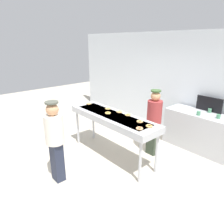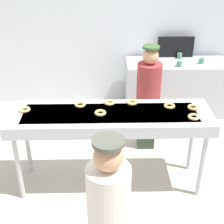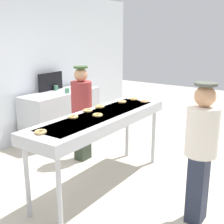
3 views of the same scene
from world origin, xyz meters
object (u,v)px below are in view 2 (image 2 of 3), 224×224
(paper_cup_0, at_px, (179,64))
(menu_display, at_px, (175,47))
(fryer_conveyor, at_px, (110,119))
(glazed_donut_4, at_px, (194,117))
(paper_cup_1, at_px, (201,61))
(glazed_donut_7, at_px, (80,105))
(worker_baker, at_px, (148,94))
(glazed_donut_2, at_px, (193,107))
(glazed_donut_1, at_px, (100,113))
(glazed_donut_5, at_px, (109,103))
(glazed_donut_6, at_px, (25,110))
(glazed_donut_3, at_px, (169,106))
(glazed_donut_0, at_px, (132,102))
(customer_waiting, at_px, (109,212))
(prep_counter, at_px, (175,88))
(paper_cup_2, at_px, (180,56))

(paper_cup_0, bearing_deg, menu_display, 87.92)
(fryer_conveyor, relative_size, glazed_donut_4, 17.67)
(paper_cup_1, bearing_deg, glazed_donut_7, -139.36)
(worker_baker, xyz_separation_m, paper_cup_0, (0.60, 0.86, 0.10))
(paper_cup_0, height_order, menu_display, menu_display)
(glazed_donut_2, height_order, paper_cup_0, glazed_donut_2)
(glazed_donut_7, bearing_deg, glazed_donut_1, -40.34)
(glazed_donut_1, xyz_separation_m, paper_cup_1, (1.64, 1.81, -0.07))
(glazed_donut_5, distance_m, worker_baker, 0.80)
(glazed_donut_1, xyz_separation_m, paper_cup_0, (1.24, 1.68, -0.07))
(glazed_donut_1, xyz_separation_m, glazed_donut_5, (0.11, 0.25, 0.00))
(glazed_donut_6, bearing_deg, worker_baker, 25.44)
(glazed_donut_2, xyz_separation_m, worker_baker, (-0.42, 0.71, -0.17))
(glazed_donut_2, xyz_separation_m, glazed_donut_3, (-0.27, 0.04, 0.00))
(glazed_donut_5, xyz_separation_m, paper_cup_1, (1.53, 1.56, -0.07))
(glazed_donut_3, distance_m, paper_cup_1, 1.86)
(glazed_donut_1, relative_size, glazed_donut_7, 1.00)
(glazed_donut_0, relative_size, glazed_donut_5, 1.00)
(customer_waiting, bearing_deg, menu_display, 65.75)
(paper_cup_1, relative_size, menu_display, 0.15)
(glazed_donut_3, bearing_deg, worker_baker, 103.21)
(glazed_donut_2, xyz_separation_m, paper_cup_1, (0.56, 1.70, -0.07))
(glazed_donut_1, xyz_separation_m, customer_waiting, (0.07, -1.32, -0.15))
(paper_cup_1, bearing_deg, glazed_donut_3, -116.54)
(glazed_donut_6, bearing_deg, glazed_donut_3, 1.78)
(fryer_conveyor, height_order, customer_waiting, customer_waiting)
(glazed_donut_2, bearing_deg, prep_counter, 83.95)
(glazed_donut_6, bearing_deg, glazed_donut_4, -6.29)
(glazed_donut_6, height_order, paper_cup_1, glazed_donut_6)
(prep_counter, distance_m, menu_display, 0.69)
(glazed_donut_2, xyz_separation_m, customer_waiting, (-1.00, -1.42, -0.15))
(fryer_conveyor, distance_m, worker_baker, 0.96)
(paper_cup_1, height_order, menu_display, menu_display)
(glazed_donut_3, relative_size, glazed_donut_6, 1.00)
(glazed_donut_7, relative_size, paper_cup_2, 1.43)
(glazed_donut_1, relative_size, glazed_donut_2, 1.00)
(glazed_donut_2, distance_m, customer_waiting, 1.75)
(glazed_donut_2, xyz_separation_m, paper_cup_2, (0.25, 1.95, -0.07))
(glazed_donut_1, relative_size, glazed_donut_3, 1.00)
(glazed_donut_7, height_order, paper_cup_1, glazed_donut_7)
(glazed_donut_4, height_order, glazed_donut_7, same)
(glazed_donut_4, bearing_deg, paper_cup_2, 82.13)
(glazed_donut_4, height_order, paper_cup_1, glazed_donut_4)
(glazed_donut_1, distance_m, glazed_donut_3, 0.82)
(glazed_donut_5, relative_size, menu_display, 0.21)
(glazed_donut_6, relative_size, paper_cup_2, 1.43)
(fryer_conveyor, distance_m, menu_display, 2.40)
(glazed_donut_3, xyz_separation_m, glazed_donut_5, (-0.70, 0.10, 0.00))
(worker_baker, bearing_deg, fryer_conveyor, 45.46)
(fryer_conveyor, height_order, glazed_donut_7, glazed_donut_7)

